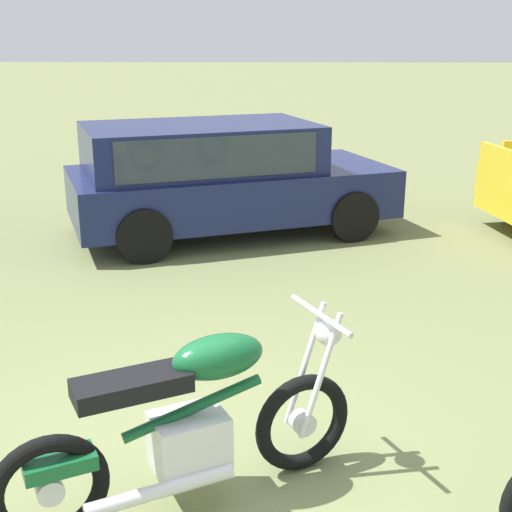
{
  "coord_description": "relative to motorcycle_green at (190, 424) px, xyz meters",
  "views": [
    {
      "loc": [
        0.49,
        -3.33,
        2.51
      ],
      "look_at": [
        0.34,
        2.49,
        0.64
      ],
      "focal_mm": 49.0,
      "sensor_mm": 36.0,
      "label": 1
    }
  ],
  "objects": [
    {
      "name": "motorcycle_green",
      "position": [
        0.0,
        0.0,
        0.0
      ],
      "size": [
        1.89,
        1.19,
        1.02
      ],
      "rotation": [
        0.0,
        0.0,
        0.48
      ],
      "color": "black",
      "rests_on": "ground"
    },
    {
      "name": "ground_plane",
      "position": [
        -0.04,
        0.01,
        -0.49
      ],
      "size": [
        120.0,
        120.0,
        0.0
      ],
      "primitive_type": "plane",
      "color": "olive"
    },
    {
      "name": "car_navy",
      "position": [
        -0.29,
        5.46,
        0.35
      ],
      "size": [
        4.43,
        3.16,
        1.43
      ],
      "rotation": [
        0.0,
        0.0,
        0.36
      ],
      "color": "#161E4C",
      "rests_on": "ground"
    }
  ]
}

